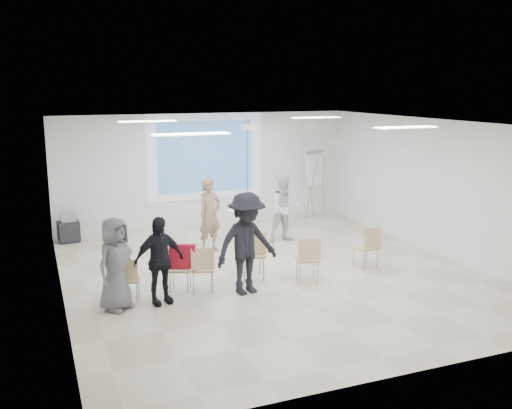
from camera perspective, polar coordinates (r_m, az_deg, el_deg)
name	(u,v)px	position (r m, az deg, el deg)	size (l,w,h in m)	color
floor	(270,275)	(11.66, 1.46, -7.02)	(8.00, 9.00, 0.10)	beige
ceiling	(271,121)	(11.06, 1.54, 8.38)	(8.00, 9.00, 0.10)	white
wall_back	(205,169)	(15.48, -5.13, 3.54)	(8.00, 0.10, 3.00)	silver
wall_left	(54,217)	(10.39, -19.52, -1.16)	(0.10, 9.00, 3.00)	silver
wall_right	(438,187)	(13.35, 17.72, 1.70)	(0.10, 9.00, 3.00)	silver
projection_halo	(205,157)	(15.38, -5.08, 4.80)	(3.20, 0.01, 2.30)	silver
projection_image	(206,157)	(15.36, -5.06, 4.79)	(2.60, 0.01, 1.90)	#3574B7
pedestal_table	(241,223)	(13.81, -1.56, -1.89)	(0.77, 0.77, 0.80)	white
player_left	(210,210)	(12.87, -4.64, -0.57)	(0.70, 0.48, 1.92)	#9D7B60
player_right	(285,205)	(13.73, 2.92, -0.04)	(0.87, 0.69, 1.80)	white
controller_left	(214,194)	(13.10, -4.23, 1.02)	(0.04, 0.12, 0.04)	white
controller_right	(274,191)	(13.82, 1.82, 1.38)	(0.04, 0.11, 0.04)	white
chair_far_left	(128,277)	(10.17, -12.70, -7.06)	(0.47, 0.49, 0.80)	tan
chair_left_mid	(179,266)	(10.50, -7.69, -6.14)	(0.53, 0.54, 0.84)	tan
chair_left_inner	(203,266)	(10.38, -5.36, -6.12)	(0.52, 0.54, 0.89)	tan
chair_center	(253,252)	(11.02, -0.28, -4.73)	(0.54, 0.57, 0.97)	tan
chair_right_inner	(308,256)	(10.91, 5.23, -5.17)	(0.53, 0.55, 0.90)	tan
chair_right_far	(368,244)	(11.92, 11.16, -3.91)	(0.47, 0.50, 0.89)	tan
red_jacket	(183,257)	(10.29, -7.35, -5.18)	(0.47, 0.11, 0.45)	#B11527
laptop	(202,267)	(10.48, -5.39, -6.22)	(0.32, 0.24, 0.03)	black
audience_left	(159,254)	(9.91, -9.70, -4.93)	(1.03, 0.62, 1.77)	black
audience_mid	(246,237)	(10.21, -0.96, -3.26)	(1.37, 0.75, 2.11)	black
audience_outer	(115,258)	(9.80, -13.88, -5.26)	(0.87, 0.57, 1.78)	slate
flipchart_easel	(315,169)	(16.22, 5.91, 3.57)	(0.78, 0.62, 1.91)	gray
av_cart	(69,228)	(14.48, -18.24, -2.29)	(0.53, 0.44, 0.73)	black
ceiling_projector	(249,134)	(12.50, -0.75, 7.11)	(0.30, 0.25, 3.00)	white
fluor_panel_nw	(147,121)	(12.39, -10.81, 8.17)	(1.20, 0.30, 0.02)	white
fluor_panel_ne	(316,118)	(13.72, 6.00, 8.64)	(1.20, 0.30, 0.02)	white
fluor_panel_sw	(191,134)	(8.99, -6.52, 7.02)	(1.20, 0.30, 0.02)	white
fluor_panel_se	(405,127)	(10.75, 14.71, 7.48)	(1.20, 0.30, 0.02)	white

